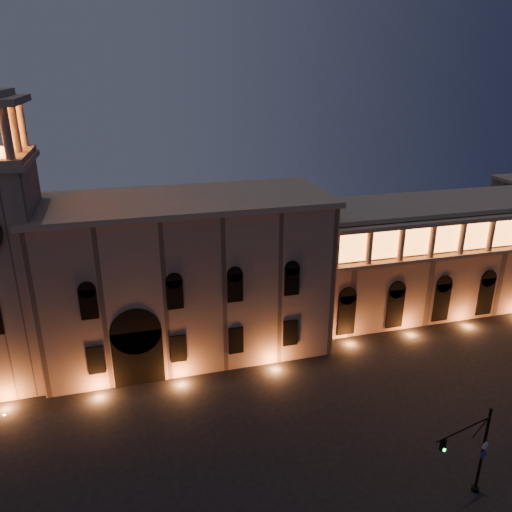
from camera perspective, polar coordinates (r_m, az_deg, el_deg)
ground at (r=42.22m, az=0.33°, el=-24.79°), size 160.00×160.00×0.00m
government_building at (r=55.07m, az=-7.97°, el=-2.32°), size 30.80×12.80×17.60m
colonnade_wing at (r=69.80m, az=20.71°, el=0.25°), size 40.60×11.50×14.50m
traffic_light at (r=41.93m, az=23.71°, el=-19.93°), size 5.40×1.58×7.58m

